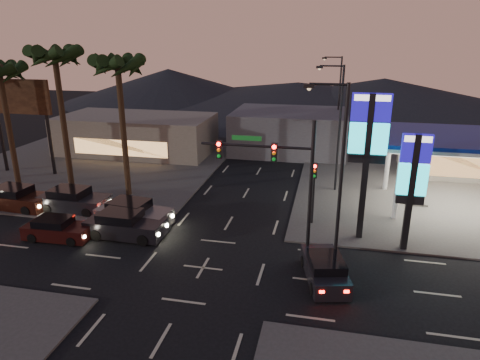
% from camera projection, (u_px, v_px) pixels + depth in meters
% --- Properties ---
extents(ground, '(140.00, 140.00, 0.00)m').
position_uv_depth(ground, '(203.00, 268.00, 23.38)').
color(ground, black).
rests_on(ground, ground).
extents(corner_lot_ne, '(24.00, 24.00, 0.12)m').
position_uv_depth(corner_lot_ne, '(447.00, 190.00, 34.99)').
color(corner_lot_ne, '#47443F').
rests_on(corner_lot_ne, ground).
extents(corner_lot_nw, '(24.00, 24.00, 0.12)m').
position_uv_depth(corner_lot_nw, '(92.00, 166.00, 41.36)').
color(corner_lot_nw, '#47443F').
rests_on(corner_lot_nw, ground).
extents(gas_station, '(12.20, 8.20, 5.47)m').
position_uv_depth(gas_station, '(472.00, 141.00, 29.67)').
color(gas_station, silver).
rests_on(gas_station, ground).
extents(convenience_store, '(10.00, 6.00, 4.00)m').
position_uv_depth(convenience_store, '(461.00, 153.00, 38.60)').
color(convenience_store, '#726B5B').
rests_on(convenience_store, ground).
extents(pylon_sign_tall, '(2.20, 0.35, 9.00)m').
position_uv_depth(pylon_sign_tall, '(368.00, 139.00, 24.73)').
color(pylon_sign_tall, black).
rests_on(pylon_sign_tall, ground).
extents(pylon_sign_short, '(1.60, 0.35, 7.00)m').
position_uv_depth(pylon_sign_short, '(413.00, 175.00, 23.86)').
color(pylon_sign_short, black).
rests_on(pylon_sign_short, ground).
extents(traffic_signal_mast, '(6.10, 0.39, 8.00)m').
position_uv_depth(traffic_signal_mast, '(279.00, 170.00, 22.80)').
color(traffic_signal_mast, black).
rests_on(traffic_signal_mast, ground).
extents(pedestal_signal, '(0.32, 0.39, 4.30)m').
position_uv_depth(pedestal_signal, '(314.00, 183.00, 27.81)').
color(pedestal_signal, black).
rests_on(pedestal_signal, ground).
extents(streetlight_near, '(2.14, 0.25, 10.00)m').
position_uv_depth(streetlight_near, '(337.00, 171.00, 21.12)').
color(streetlight_near, black).
rests_on(streetlight_near, ground).
extents(streetlight_mid, '(2.14, 0.25, 10.00)m').
position_uv_depth(streetlight_mid, '(337.00, 122.00, 33.16)').
color(streetlight_mid, black).
rests_on(streetlight_mid, ground).
extents(streetlight_far, '(2.14, 0.25, 10.00)m').
position_uv_depth(streetlight_far, '(337.00, 97.00, 46.12)').
color(streetlight_far, black).
rests_on(streetlight_far, ground).
extents(palm_a, '(4.41, 4.41, 10.86)m').
position_uv_depth(palm_a, '(118.00, 74.00, 30.95)').
color(palm_a, black).
rests_on(palm_a, ground).
extents(palm_b, '(4.41, 4.41, 11.46)m').
position_uv_depth(palm_b, '(56.00, 65.00, 31.77)').
color(palm_b, black).
rests_on(palm_b, ground).
extents(palm_c, '(4.41, 4.41, 10.26)m').
position_uv_depth(palm_c, '(0.00, 79.00, 33.12)').
color(palm_c, black).
rests_on(palm_c, ground).
extents(billboard, '(6.00, 0.30, 8.50)m').
position_uv_depth(billboard, '(20.00, 104.00, 37.47)').
color(billboard, black).
rests_on(billboard, ground).
extents(building_far_west, '(16.00, 8.00, 4.00)m').
position_uv_depth(building_far_west, '(137.00, 134.00, 45.90)').
color(building_far_west, '#726B5B').
rests_on(building_far_west, ground).
extents(building_far_mid, '(12.00, 9.00, 4.40)m').
position_uv_depth(building_far_mid, '(290.00, 131.00, 46.35)').
color(building_far_mid, '#4C4C51').
rests_on(building_far_mid, ground).
extents(hill_left, '(40.00, 40.00, 6.00)m').
position_uv_depth(hill_left, '(169.00, 85.00, 82.96)').
color(hill_left, black).
rests_on(hill_left, ground).
extents(hill_right, '(50.00, 50.00, 5.00)m').
position_uv_depth(hill_right, '(383.00, 93.00, 75.15)').
color(hill_right, black).
rests_on(hill_right, ground).
extents(hill_center, '(60.00, 60.00, 4.00)m').
position_uv_depth(hill_center, '(298.00, 93.00, 78.30)').
color(hill_center, black).
rests_on(hill_center, ground).
extents(car_lane_a_front, '(5.09, 2.20, 1.64)m').
position_uv_depth(car_lane_a_front, '(125.00, 225.00, 26.86)').
color(car_lane_a_front, black).
rests_on(car_lane_a_front, ground).
extents(car_lane_a_mid, '(4.28, 1.91, 1.38)m').
position_uv_depth(car_lane_a_mid, '(58.00, 229.00, 26.55)').
color(car_lane_a_mid, black).
rests_on(car_lane_a_mid, ground).
extents(car_lane_b_front, '(5.27, 2.66, 1.66)m').
position_uv_depth(car_lane_b_front, '(133.00, 214.00, 28.52)').
color(car_lane_b_front, '#5A5A5C').
rests_on(car_lane_b_front, ground).
extents(car_lane_b_mid, '(5.21, 2.33, 1.67)m').
position_uv_depth(car_lane_b_mid, '(74.00, 200.00, 30.82)').
color(car_lane_b_mid, black).
rests_on(car_lane_b_mid, ground).
extents(car_lane_b_rear, '(5.21, 2.43, 1.66)m').
position_uv_depth(car_lane_b_rear, '(16.00, 198.00, 31.21)').
color(car_lane_b_rear, black).
rests_on(car_lane_b_rear, ground).
extents(suv_station, '(2.75, 4.58, 1.43)m').
position_uv_depth(suv_station, '(325.00, 269.00, 21.97)').
color(suv_station, black).
rests_on(suv_station, ground).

